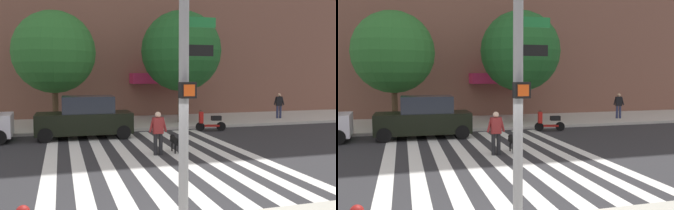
# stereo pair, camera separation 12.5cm
# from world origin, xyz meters

# --- Properties ---
(ground_plane) EXTENTS (160.00, 160.00, 0.00)m
(ground_plane) POSITION_xyz_m (0.00, 6.10, 0.00)
(ground_plane) COLOR #2B2B2D
(sidewalk_far) EXTENTS (80.00, 6.00, 0.15)m
(sidewalk_far) POSITION_xyz_m (0.00, 15.19, 0.07)
(sidewalk_far) COLOR #B4B0A6
(sidewalk_far) RESTS_ON ground_plane
(crosswalk_stripes) EXTENTS (7.65, 11.59, 0.01)m
(crosswalk_stripes) POSITION_xyz_m (1.16, 6.10, 0.00)
(crosswalk_stripes) COLOR silver
(crosswalk_stripes) RESTS_ON ground_plane
(traffic_light_pole) EXTENTS (0.74, 0.46, 5.80)m
(traffic_light_pole) POSITION_xyz_m (0.08, -0.61, 3.52)
(traffic_light_pole) COLOR gray
(traffic_light_pole) RESTS_ON sidewalk_near
(parked_car_behind_first) EXTENTS (4.46, 2.01, 1.99)m
(parked_car_behind_first) POSITION_xyz_m (-0.94, 10.96, 0.95)
(parked_car_behind_first) COLOR black
(parked_car_behind_first) RESTS_ON ground_plane
(parked_scooter) EXTENTS (1.63, 0.57, 1.11)m
(parked_scooter) POSITION_xyz_m (5.60, 11.21, 0.48)
(parked_scooter) COLOR black
(parked_scooter) RESTS_ON ground_plane
(street_tree_nearest) EXTENTS (4.44, 4.44, 6.29)m
(street_tree_nearest) POSITION_xyz_m (-2.34, 14.02, 4.21)
(street_tree_nearest) COLOR #4C3823
(street_tree_nearest) RESTS_ON sidewalk_far
(street_tree_middle) EXTENTS (4.78, 4.78, 6.65)m
(street_tree_middle) POSITION_xyz_m (4.92, 14.16, 4.40)
(street_tree_middle) COLOR #4C3823
(street_tree_middle) RESTS_ON sidewalk_far
(pedestrian_dog_walker) EXTENTS (0.71, 0.25, 1.64)m
(pedestrian_dog_walker) POSITION_xyz_m (1.41, 6.34, 0.93)
(pedestrian_dog_walker) COLOR black
(pedestrian_dog_walker) RESTS_ON ground_plane
(dog_on_leash) EXTENTS (0.28, 1.07, 0.65)m
(dog_on_leash) POSITION_xyz_m (2.18, 6.67, 0.44)
(dog_on_leash) COLOR black
(dog_on_leash) RESTS_ON ground_plane
(pedestrian_bystander) EXTENTS (0.70, 0.34, 1.64)m
(pedestrian_bystander) POSITION_xyz_m (11.68, 14.15, 1.08)
(pedestrian_bystander) COLOR #282D4C
(pedestrian_bystander) RESTS_ON sidewalk_far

